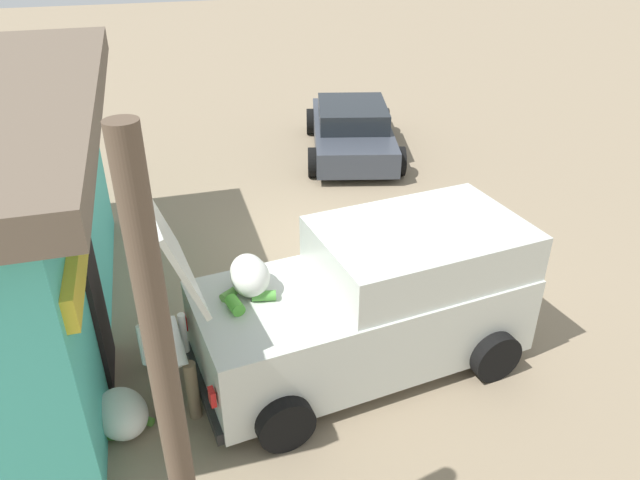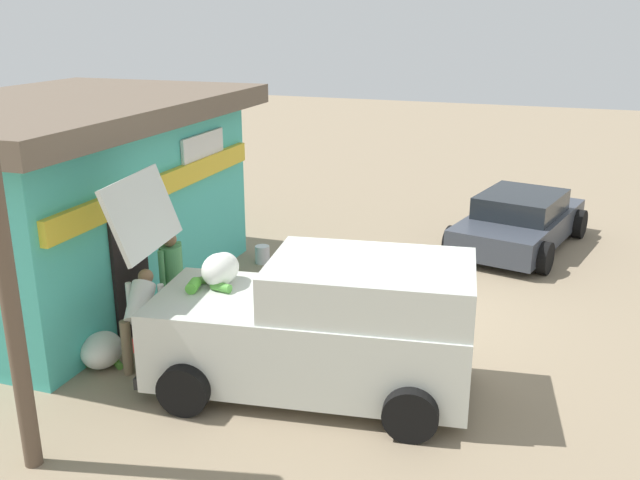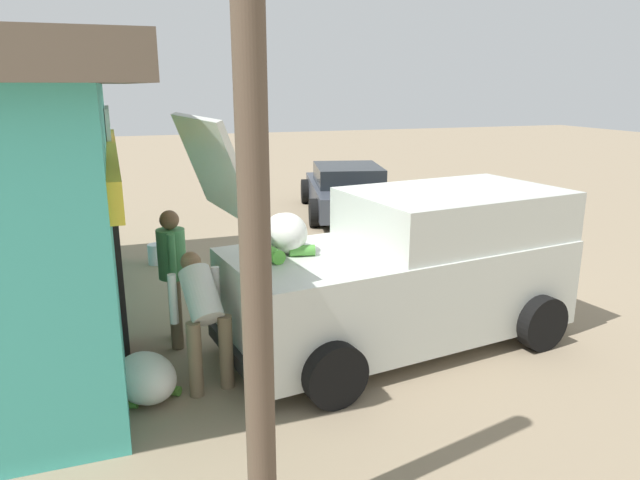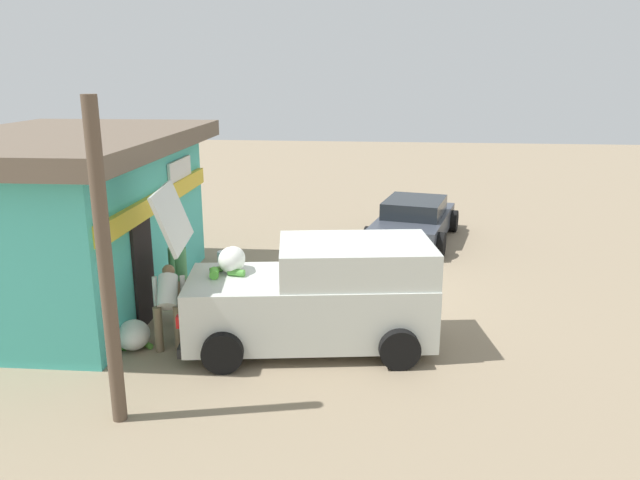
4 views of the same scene
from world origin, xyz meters
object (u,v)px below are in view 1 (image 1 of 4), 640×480
at_px(unloaded_banana_pile, 120,414).
at_px(vendor_standing, 148,293).
at_px(parked_sedan, 352,130).
at_px(paint_bucket, 149,224).
at_px(delivery_van, 372,300).
at_px(customer_bending, 169,356).

bearing_deg(unloaded_banana_pile, vendor_standing, -18.56).
distance_m(parked_sedan, unloaded_banana_pile, 9.32).
relative_size(parked_sedan, paint_bucket, 11.90).
bearing_deg(unloaded_banana_pile, delivery_van, -81.33).
height_order(parked_sedan, vendor_standing, vendor_standing).
bearing_deg(parked_sedan, delivery_van, 164.76).
relative_size(parked_sedan, unloaded_banana_pile, 4.52).
relative_size(customer_bending, paint_bucket, 3.86).
relative_size(parked_sedan, customer_bending, 3.08).
height_order(vendor_standing, paint_bucket, vendor_standing).
height_order(delivery_van, customer_bending, delivery_van).
bearing_deg(parked_sedan, vendor_standing, 143.46).
height_order(delivery_van, parked_sedan, delivery_van).
relative_size(delivery_van, paint_bucket, 13.06).
bearing_deg(vendor_standing, parked_sedan, -36.54).
bearing_deg(delivery_van, parked_sedan, -15.24).
bearing_deg(vendor_standing, delivery_van, -106.16).
xyz_separation_m(vendor_standing, customer_bending, (-1.17, -0.21, -0.13)).
bearing_deg(unloaded_banana_pile, paint_bucket, -4.40).
xyz_separation_m(customer_bending, paint_bucket, (4.67, 0.28, -0.67)).
relative_size(vendor_standing, customer_bending, 1.20).
bearing_deg(customer_bending, vendor_standing, 10.04).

